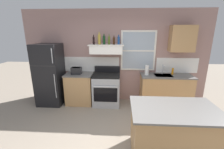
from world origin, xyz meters
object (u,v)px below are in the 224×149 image
Objects in this scene: bottle_balsamic_dark at (94,40)px; refrigerator at (50,75)px; bottle_brown_stout at (114,41)px; bottle_blue_liqueur at (119,40)px; kitchen_island at (172,133)px; stove_range at (107,89)px; toaster at (76,71)px; bottle_champagne_gold_foil at (99,39)px; bottle_olive_oil_square at (109,40)px; bottle_dark_green_wine at (104,40)px; dish_soap_bottle at (173,71)px; paper_towel_roll at (147,70)px.

refrigerator is at bearing -176.84° from bottle_balsamic_dark.
bottle_blue_liqueur is at bearing 27.45° from bottle_brown_stout.
stove_range is at bearing 124.14° from kitchen_island.
toaster is 1.10m from bottle_champagne_gold_foil.
toaster is 1.27m from bottle_olive_oil_square.
toaster is 0.21× the size of kitchen_island.
kitchen_island is (1.35, -2.00, -1.41)m from bottle_dark_green_wine.
bottle_dark_green_wine reaches higher than stove_range.
dish_soap_bottle is (3.53, 0.16, 0.12)m from refrigerator.
bottle_olive_oil_square is (1.72, 0.11, 0.98)m from refrigerator.
dish_soap_bottle is (2.75, 0.13, -0.01)m from toaster.
bottle_blue_liqueur is at bearing 179.52° from dish_soap_bottle.
refrigerator is 1.77m from bottle_champagne_gold_foil.
dish_soap_bottle is (2.08, 0.03, -0.88)m from bottle_champagne_gold_foil.
bottle_blue_liqueur is (0.53, 0.04, -0.03)m from bottle_champagne_gold_foil.
paper_towel_roll is (1.20, -0.07, -0.82)m from bottle_dark_green_wine.
bottle_champagne_gold_foil is 0.41m from bottle_brown_stout.
stove_range is at bearing -29.51° from bottle_champagne_gold_foil.
bottle_blue_liqueur is 1.14m from paper_towel_roll.
bottle_olive_oil_square is at bearing -178.51° from dish_soap_bottle.
refrigerator is 6.54× the size of paper_towel_roll.
bottle_dark_green_wine reaches higher than kitchen_island.
refrigerator is 1.98m from bottle_olive_oil_square.
bottle_olive_oil_square reaches higher than toaster.
refrigerator is at bearing -175.01° from bottle_blue_liqueur.
bottle_olive_oil_square is 1.15× the size of bottle_brown_stout.
stove_range is at bearing -8.15° from bottle_balsamic_dark.
bottle_blue_liqueur is 2.66m from kitchen_island.
bottle_dark_green_wine is 0.20× the size of kitchen_island.
bottle_dark_green_wine is at bearing 124.06° from kitchen_island.
bottle_champagne_gold_foil reaches higher than bottle_brown_stout.
paper_towel_roll is (2.00, 0.03, 0.04)m from toaster.
bottle_olive_oil_square is at bearing -4.96° from bottle_dark_green_wine.
bottle_olive_oil_square reaches higher than refrigerator.
bottle_dark_green_wine is 1.45m from paper_towel_roll.
bottle_balsamic_dark is at bearing -176.33° from bottle_brown_stout.
bottle_balsamic_dark is 0.68m from bottle_blue_liqueur.
bottle_dark_green_wine is (0.13, -0.01, -0.02)m from bottle_champagne_gold_foil.
paper_towel_roll is (2.78, 0.06, 0.16)m from refrigerator.
bottle_brown_stout is at bearing 3.88° from toaster.
bottle_olive_oil_square is 2.00m from dish_soap_bottle.
bottle_brown_stout is 0.14m from bottle_blue_liqueur.
kitchen_island is at bearing -55.94° from bottle_dark_green_wine.
kitchen_island is at bearing -58.61° from bottle_olive_oil_square.
bottle_champagne_gold_foil is at bearing 175.80° from bottle_dark_green_wine.
bottle_olive_oil_square reaches higher than bottle_blue_liqueur.
bottle_olive_oil_square is at bearing 50.82° from stove_range.
bottle_champagne_gold_foil is 1.58m from paper_towel_roll.
kitchen_island is (2.94, -1.88, -0.42)m from refrigerator.
refrigerator is 2.09m from bottle_brown_stout.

